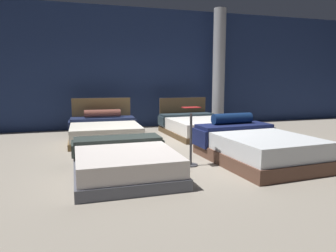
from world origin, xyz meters
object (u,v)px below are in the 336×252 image
bed_0 (124,161)px  bed_3 (197,126)px  price_sign (191,143)px  bed_1 (255,147)px  bed_2 (104,130)px  support_pillar (219,69)px

bed_0 → bed_3: bed_3 is taller
bed_3 → price_sign: size_ratio=2.14×
price_sign → bed_1: bearing=-4.4°
bed_0 → bed_2: bed_2 is taller
bed_2 → price_sign: size_ratio=2.08×
bed_3 → price_sign: price_sign is taller
support_pillar → price_sign: bearing=-121.6°
bed_1 → bed_2: bed_2 is taller
bed_0 → bed_2: (0.00, 2.88, 0.02)m
bed_2 → bed_3: size_ratio=0.97×
bed_1 → bed_3: size_ratio=1.05×
bed_2 → support_pillar: 4.07m
bed_1 → price_sign: price_sign is taller
bed_2 → price_sign: bearing=-65.2°
bed_0 → price_sign: bearing=8.0°
bed_2 → bed_3: bed_2 is taller
bed_3 → support_pillar: (1.21, 1.24, 1.52)m
bed_1 → bed_2: size_ratio=1.08×
bed_1 → bed_2: (-2.33, 2.81, -0.04)m
bed_1 → bed_3: bearing=86.0°
bed_2 → bed_3: 2.37m
price_sign → support_pillar: size_ratio=0.28×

